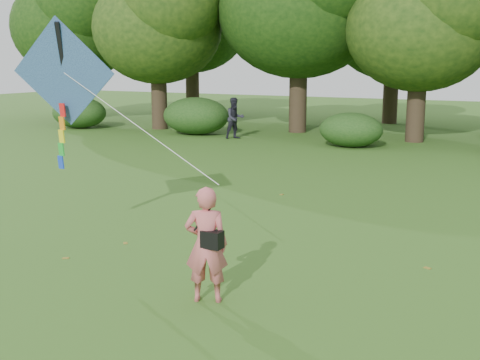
% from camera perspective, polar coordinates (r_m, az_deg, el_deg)
% --- Properties ---
extents(ground, '(100.00, 100.00, 0.00)m').
position_cam_1_polar(ground, '(8.61, 1.01, -12.94)').
color(ground, '#265114').
rests_on(ground, ground).
extents(man_kite_flyer, '(0.75, 0.65, 1.74)m').
position_cam_1_polar(man_kite_flyer, '(8.90, -3.21, -6.13)').
color(man_kite_flyer, '#CA5F61').
rests_on(man_kite_flyer, ground).
extents(bystander_left, '(1.12, 1.16, 1.89)m').
position_cam_1_polar(bystander_left, '(27.62, -0.49, 5.88)').
color(bystander_left, '#22212C').
rests_on(bystander_left, ground).
extents(crossbody_bag, '(0.43, 0.20, 0.70)m').
position_cam_1_polar(crossbody_bag, '(8.78, -2.67, -5.58)').
color(crossbody_bag, black).
rests_on(crossbody_bag, ground).
extents(flying_kite, '(5.31, 1.86, 2.93)m').
position_cam_1_polar(flying_kite, '(12.12, -16.37, 9.50)').
color(flying_kite, '#266AA6').
rests_on(flying_kite, ground).
extents(shrub_band, '(39.15, 3.22, 1.88)m').
position_cam_1_polar(shrub_band, '(25.12, 18.00, 4.59)').
color(shrub_band, '#264919').
rests_on(shrub_band, ground).
extents(fallen_leaves, '(10.23, 11.81, 0.01)m').
position_cam_1_polar(fallen_leaves, '(9.69, 11.98, -10.33)').
color(fallen_leaves, olive).
rests_on(fallen_leaves, ground).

